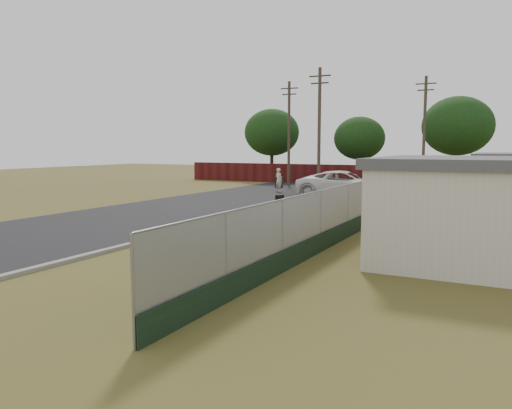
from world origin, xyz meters
The scene contains 12 objects.
ground centered at (0.00, 0.00, 0.00)m, with size 120.00×120.00×0.00m, color brown.
street centered at (-6.76, 8.05, 0.02)m, with size 15.10×60.00×0.12m.
chainlink_fence centered at (3.12, 1.03, 0.80)m, with size 0.10×27.06×2.02m.
privacy_fence centered at (-6.00, 25.00, 0.90)m, with size 30.00×0.12×1.80m, color #4D1016.
utility_poles centered at (-3.67, 20.67, 4.69)m, with size 12.60×8.24×9.00m.
horizon_trees centered at (0.84, 23.56, 4.63)m, with size 33.32×31.94×7.78m.
fire_hydrant centered at (2.58, -7.00, 0.41)m, with size 0.42×0.43×0.87m.
mailbox centered at (-1.27, 3.31, 0.90)m, with size 0.29×0.50×1.14m.
pickup_truck centered at (-1.38, 14.12, 0.90)m, with size 2.98×6.47×1.80m, color silver.
pedestrian centered at (-7.28, 16.21, 0.89)m, with size 0.65×0.43×1.79m, color beige.
trash_bin centered at (-8.87, 19.69, 0.47)m, with size 0.68×0.68×0.92m.
scattered_litter centered at (-0.13, -2.34, 0.04)m, with size 1.75×9.92×0.07m.
Camera 1 is at (8.63, -18.22, 3.42)m, focal length 35.00 mm.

